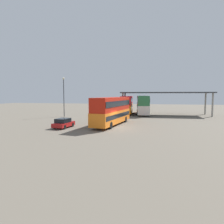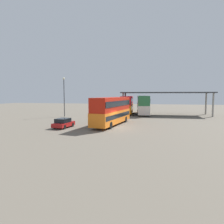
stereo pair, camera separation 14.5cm
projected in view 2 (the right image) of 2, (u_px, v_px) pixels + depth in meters
The scene contains 7 objects.
ground_plane at pixel (118, 128), 27.94m from camera, with size 140.00×140.00×0.00m, color #645C50.
double_decker_main at pixel (112, 110), 30.61m from camera, with size 4.24×11.50×4.25m.
parked_hatchback at pixel (63, 123), 28.09m from camera, with size 2.05×3.78×1.35m.
double_decker_near_canopy at pixel (127, 104), 48.96m from camera, with size 3.17×11.61×4.26m.
double_decker_mid_row at pixel (143, 104), 46.58m from camera, with size 3.49×11.41×4.36m.
depot_canopy at pixel (166, 93), 45.64m from camera, with size 20.46×6.93×5.24m.
lamppost_tall at pixel (64, 92), 42.08m from camera, with size 0.44×0.44×8.25m.
Camera 2 is at (4.74, -27.24, 4.72)m, focal length 31.88 mm.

